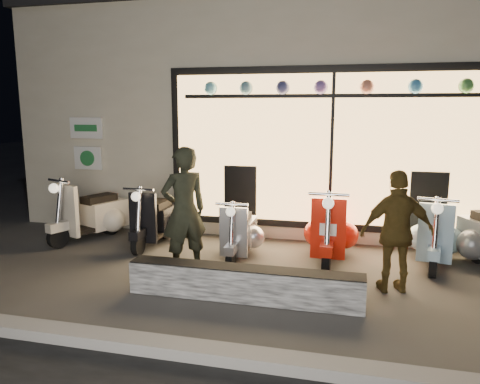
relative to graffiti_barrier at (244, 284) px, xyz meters
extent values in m
plane|color=#383533|center=(0.02, 0.65, -0.20)|extent=(40.00, 40.00, 0.00)
cube|color=slate|center=(0.02, -1.35, -0.14)|extent=(40.00, 0.25, 0.12)
cube|color=beige|center=(0.02, 5.65, 1.80)|extent=(10.00, 6.00, 4.00)
cube|color=black|center=(0.02, 5.65, 3.90)|extent=(10.20, 6.20, 0.20)
cube|color=black|center=(0.82, 2.63, 1.35)|extent=(5.45, 0.06, 2.65)
cube|color=#FFBF6B|center=(0.82, 2.59, 1.35)|extent=(5.20, 0.04, 2.40)
cube|color=black|center=(0.82, 2.55, 2.20)|extent=(4.90, 0.06, 0.06)
cube|color=white|center=(-3.58, 2.61, 1.65)|extent=(0.65, 0.04, 0.38)
cube|color=white|center=(-3.58, 2.61, 1.10)|extent=(0.55, 0.04, 0.42)
cube|color=black|center=(0.00, 0.00, 0.00)|extent=(2.76, 0.28, 0.40)
cylinder|color=black|center=(-0.42, 0.96, -0.05)|extent=(0.10, 0.30, 0.30)
cylinder|color=black|center=(-0.45, 1.83, -0.05)|extent=(0.12, 0.30, 0.30)
cube|color=#A9A8AD|center=(-0.42, 1.14, 0.29)|extent=(0.40, 0.08, 0.72)
cube|color=#A9A8AD|center=(-0.44, 1.74, 0.13)|extent=(0.39, 0.62, 0.40)
cube|color=black|center=(-0.44, 1.66, 0.38)|extent=(0.26, 0.50, 0.10)
sphere|color=#FFF2CC|center=(-0.42, 0.95, 0.63)|extent=(0.14, 0.14, 0.13)
cylinder|color=black|center=(0.88, 1.09, -0.02)|extent=(0.11, 0.35, 0.35)
cylinder|color=black|center=(0.89, 2.13, -0.02)|extent=(0.13, 0.35, 0.35)
cube|color=red|center=(0.88, 1.31, 0.38)|extent=(0.48, 0.08, 0.85)
cube|color=red|center=(0.89, 2.02, 0.19)|extent=(0.44, 0.73, 0.48)
cube|color=black|center=(0.89, 1.92, 0.48)|extent=(0.29, 0.58, 0.12)
sphere|color=#FFF2CC|center=(0.88, 1.08, 0.78)|extent=(0.16, 0.16, 0.16)
cylinder|color=black|center=(-1.96, 1.25, -0.04)|extent=(0.10, 0.33, 0.33)
cylinder|color=black|center=(-1.95, 2.21, -0.04)|extent=(0.12, 0.33, 0.33)
cube|color=black|center=(-1.96, 1.45, 0.34)|extent=(0.44, 0.07, 0.79)
cube|color=black|center=(-1.95, 2.11, 0.16)|extent=(0.41, 0.67, 0.44)
cube|color=black|center=(-1.95, 2.02, 0.43)|extent=(0.27, 0.54, 0.12)
sphere|color=#FFF2CC|center=(-1.96, 1.24, 0.71)|extent=(0.14, 0.14, 0.14)
cylinder|color=black|center=(-3.36, 1.27, -0.03)|extent=(0.23, 0.36, 0.35)
cylinder|color=black|center=(-2.96, 2.21, -0.03)|extent=(0.25, 0.37, 0.35)
cube|color=beige|center=(-3.28, 1.46, 0.37)|extent=(0.46, 0.25, 0.84)
cube|color=beige|center=(-3.00, 2.12, 0.19)|extent=(0.67, 0.83, 0.47)
cube|color=black|center=(-3.04, 2.02, 0.48)|extent=(0.49, 0.64, 0.12)
sphere|color=#FFF2CC|center=(-3.36, 1.26, 0.78)|extent=(0.20, 0.20, 0.15)
cylinder|color=black|center=(2.26, 1.31, -0.03)|extent=(0.15, 0.35, 0.34)
cylinder|color=black|center=(2.42, 2.29, -0.03)|extent=(0.17, 0.35, 0.34)
cube|color=#95BBD3|center=(2.29, 1.52, 0.35)|extent=(0.46, 0.14, 0.81)
cube|color=#95BBD3|center=(2.40, 2.19, 0.18)|extent=(0.52, 0.75, 0.45)
cube|color=black|center=(2.39, 2.09, 0.45)|extent=(0.36, 0.59, 0.12)
sphere|color=#FFF2CC|center=(2.26, 1.30, 0.74)|extent=(0.17, 0.17, 0.15)
cylinder|color=black|center=(3.01, 2.09, -0.02)|extent=(0.27, 0.39, 0.37)
imported|color=black|center=(-1.00, 0.74, 0.66)|extent=(0.74, 0.72, 1.72)
imported|color=brown|center=(1.73, 0.71, 0.55)|extent=(0.94, 0.58, 1.50)
camera|label=1|loc=(1.20, -5.03, 2.04)|focal=35.00mm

